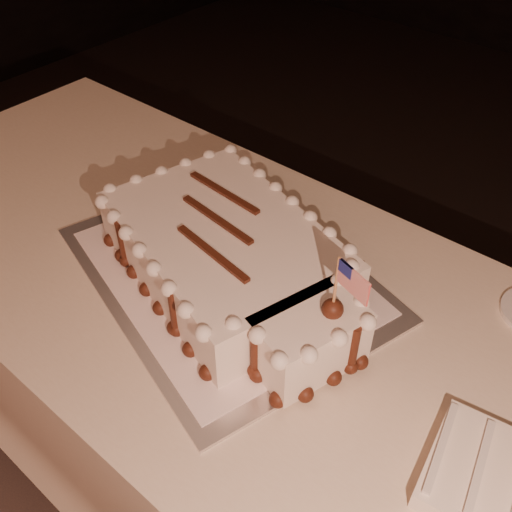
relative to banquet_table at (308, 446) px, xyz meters
The scene contains 4 objects.
banquet_table is the anchor object (origin of this frame).
cake_board 0.45m from the banquet_table, behind, with size 0.63×0.47×0.01m, color silver.
doily 0.45m from the banquet_table, behind, with size 0.56×0.42×0.00m, color white.
sheet_cake 0.49m from the banquet_table, behind, with size 0.62×0.45×0.23m.
Camera 1 is at (0.34, 0.02, 1.54)m, focal length 40.00 mm.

